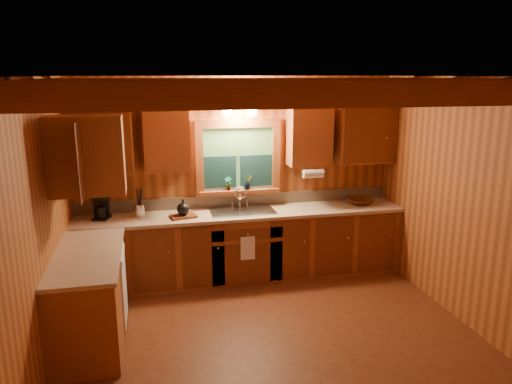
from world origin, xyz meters
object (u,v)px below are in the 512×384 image
object	(u,v)px
cutting_board	(183,216)
wicker_basket	(360,201)
sink	(242,215)
coffee_maker	(101,206)

from	to	relation	value
cutting_board	wicker_basket	world-z (taller)	wicker_basket
cutting_board	sink	bearing A→B (deg)	-5.88
sink	coffee_maker	xyz separation A→B (m)	(-1.74, 0.08, 0.20)
coffee_maker	wicker_basket	size ratio (longest dim) A/B	0.90
cutting_board	wicker_basket	bearing A→B (deg)	-10.43
sink	cutting_board	bearing A→B (deg)	-173.20
sink	cutting_board	world-z (taller)	sink
cutting_board	wicker_basket	distance (m)	2.40
sink	wicker_basket	world-z (taller)	sink
coffee_maker	cutting_board	distance (m)	1.00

